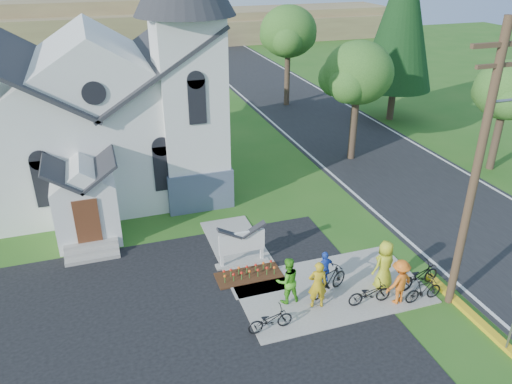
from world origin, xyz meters
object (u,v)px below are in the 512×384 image
object	(u,v)px
cyclist_1	(287,280)
cyclist_4	(384,265)
bike_0	(270,320)
cyclist_3	(400,282)
church_sign	(242,243)
cyclist_2	(325,270)
bike_3	(424,290)
bike_1	(329,281)
utility_pole	(479,166)
bike_4	(419,276)
bike_2	(370,293)
cyclist_0	(318,284)

from	to	relation	value
cyclist_1	cyclist_4	world-z (taller)	cyclist_4
bike_0	cyclist_3	bearing A→B (deg)	-93.52
church_sign	cyclist_2	bearing A→B (deg)	-44.97
cyclist_2	bike_3	size ratio (longest dim) A/B	1.02
bike_1	cyclist_3	xyz separation A→B (m)	(2.16, -1.24, 0.32)
utility_pole	bike_1	distance (m)	6.55
cyclist_1	bike_1	xyz separation A→B (m)	(1.63, -0.07, -0.34)
church_sign	bike_4	distance (m)	6.93
utility_pole	cyclist_2	world-z (taller)	utility_pole
bike_2	bike_1	bearing A→B (deg)	51.53
bike_2	cyclist_3	size ratio (longest dim) A/B	0.94
cyclist_4	church_sign	bearing A→B (deg)	-47.77
cyclist_1	bike_1	distance (m)	1.67
bike_1	cyclist_3	world-z (taller)	cyclist_3
cyclist_3	cyclist_4	distance (m)	0.99
cyclist_0	bike_1	world-z (taller)	cyclist_0
bike_0	cyclist_1	xyz separation A→B (m)	(1.11, 1.25, 0.49)
bike_3	utility_pole	bearing A→B (deg)	-107.98
church_sign	cyclist_3	size ratio (longest dim) A/B	1.25
cyclist_0	cyclist_3	distance (m)	2.98
church_sign	bike_2	bearing A→B (deg)	-47.25
cyclist_1	bike_4	bearing A→B (deg)	169.18
cyclist_2	cyclist_1	bearing A→B (deg)	-7.90
utility_pole	church_sign	bearing A→B (deg)	144.40
church_sign	bike_0	xyz separation A→B (m)	(-0.27, -4.09, -0.56)
bike_4	utility_pole	bearing A→B (deg)	-157.00
bike_4	cyclist_4	bearing A→B (deg)	63.44
cyclist_2	bike_3	bearing A→B (deg)	127.61
bike_2	cyclist_4	bearing A→B (deg)	-51.01
cyclist_0	bike_1	bearing A→B (deg)	-131.18
bike_3	cyclist_4	bearing A→B (deg)	36.09
bike_3	bike_0	bearing A→B (deg)	85.46
cyclist_1	bike_3	bearing A→B (deg)	159.44
cyclist_4	bike_4	xyz separation A→B (m)	(1.29, -0.43, -0.50)
cyclist_1	bike_4	world-z (taller)	cyclist_1
utility_pole	bike_4	bearing A→B (deg)	121.23
bike_1	bike_4	xyz separation A→B (m)	(3.43, -0.69, -0.08)
cyclist_1	cyclist_3	world-z (taller)	cyclist_1
bike_3	bike_2	bearing A→B (deg)	74.26
bike_4	bike_0	bearing A→B (deg)	86.30
cyclist_1	cyclist_2	distance (m)	1.69
utility_pole	cyclist_3	size ratio (longest dim) A/B	5.68
cyclist_0	cyclist_4	distance (m)	2.87
church_sign	bike_3	world-z (taller)	church_sign
bike_3	bike_4	distance (m)	0.87
utility_pole	bike_2	size ratio (longest dim) A/B	6.07
utility_pole	cyclist_3	xyz separation A→B (m)	(-1.93, 0.54, -4.47)
cyclist_1	cyclist_2	size ratio (longest dim) A/B	1.17
bike_1	bike_2	bearing A→B (deg)	-154.28
cyclist_2	cyclist_3	bearing A→B (deg)	121.77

